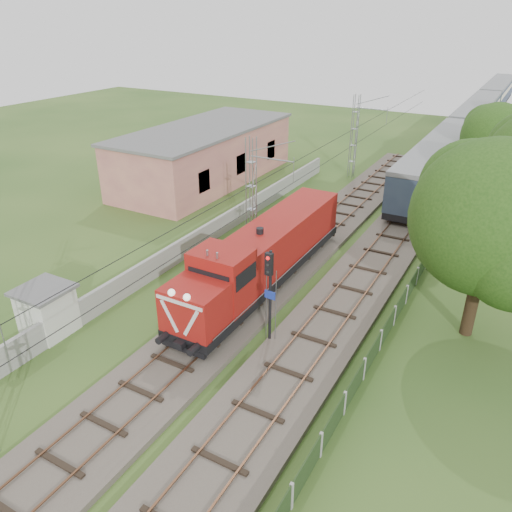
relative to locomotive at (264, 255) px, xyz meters
The scene contains 13 objects.
ground 8.50m from the locomotive, 90.00° to the right, with size 140.00×140.00×0.00m, color #2B4B1C.
track_main 2.33m from the locomotive, 90.00° to the right, with size 4.20×70.00×0.45m.
track_side 12.95m from the locomotive, 67.00° to the left, with size 4.20×80.00×0.45m.
catenary 5.15m from the locomotive, 127.93° to the left, with size 3.31×70.00×8.00m.
boundary_wall 7.65m from the locomotive, 149.81° to the left, with size 0.25×40.00×1.50m, color #9E9E99.
station_building 21.78m from the locomotive, 133.54° to the left, with size 8.40×20.40×5.22m.
fence 9.68m from the locomotive, 33.11° to the right, with size 0.12×32.00×1.20m.
locomotive is the anchor object (origin of this frame).
coach_rake 49.15m from the locomotive, 84.16° to the left, with size 3.26×72.63×3.77m.
signal_post 5.95m from the locomotive, 58.71° to the right, with size 0.57×0.44×5.17m.
relay_hut 12.12m from the locomotive, 127.74° to the right, with size 2.55×2.55×2.60m.
tree_a 12.34m from the locomotive, ahead, with size 7.83×7.46×10.15m.
tree_c 27.46m from the locomotive, 69.98° to the left, with size 6.17×5.88×8.00m.
Camera 1 is at (12.52, -14.92, 15.09)m, focal length 35.00 mm.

